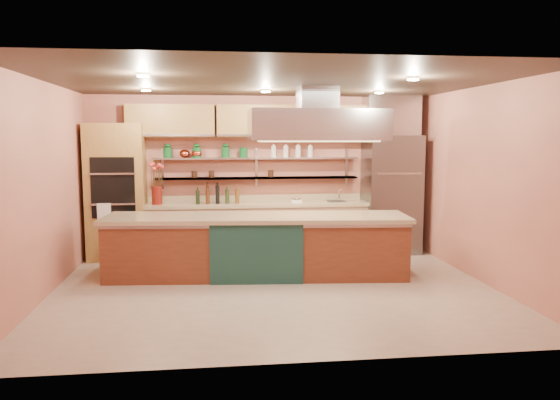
{
  "coord_description": "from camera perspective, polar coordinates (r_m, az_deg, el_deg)",
  "views": [
    {
      "loc": [
        -0.82,
        -7.28,
        2.08
      ],
      "look_at": [
        0.2,
        1.0,
        1.11
      ],
      "focal_mm": 35.0,
      "sensor_mm": 36.0,
      "label": 1
    }
  ],
  "objects": [
    {
      "name": "island",
      "position": [
        8.18,
        -2.44,
        -4.81
      ],
      "size": [
        4.46,
        1.33,
        0.92
      ],
      "primitive_type": "cube",
      "rotation": [
        0.0,
        0.0,
        -0.09
      ],
      "color": "brown",
      "rests_on": "floor"
    },
    {
      "name": "ceiling_downlights",
      "position": [
        7.55,
        -0.76,
        11.88
      ],
      "size": [
        4.0,
        2.8,
        0.02
      ],
      "primitive_type": "cube",
      "color": "#FFE5A5",
      "rests_on": "ceiling"
    },
    {
      "name": "upper_cabinets",
      "position": [
        9.63,
        -2.14,
        8.24
      ],
      "size": [
        4.6,
        0.36,
        0.55
      ],
      "primitive_type": "cube",
      "color": "olive",
      "rests_on": "wall_back"
    },
    {
      "name": "green_canister",
      "position": [
        9.66,
        -3.83,
        4.98
      ],
      "size": [
        0.15,
        0.15,
        0.18
      ],
      "primitive_type": "cylinder",
      "rotation": [
        0.0,
        0.0,
        0.04
      ],
      "color": "#0F491E",
      "rests_on": "wall_shelf_upper"
    },
    {
      "name": "oil_bottle_cluster",
      "position": [
        9.48,
        -6.55,
        0.4
      ],
      "size": [
        0.83,
        0.36,
        0.26
      ],
      "primitive_type": "cube",
      "rotation": [
        0.0,
        0.0,
        -0.17
      ],
      "color": "black",
      "rests_on": "back_counter"
    },
    {
      "name": "ceiling",
      "position": [
        7.36,
        -0.58,
        12.25
      ],
      "size": [
        6.0,
        5.0,
        0.02
      ],
      "primitive_type": "cube",
      "color": "black",
      "rests_on": "wall_back"
    },
    {
      "name": "wall_shelf_lower",
      "position": [
        9.7,
        -2.43,
        2.31
      ],
      "size": [
        3.6,
        0.26,
        0.03
      ],
      "primitive_type": "cube",
      "color": "#A3A7AA",
      "rests_on": "wall_back"
    },
    {
      "name": "wall_right",
      "position": [
        8.25,
        20.63,
        1.48
      ],
      "size": [
        0.04,
        5.0,
        2.8
      ],
      "primitive_type": "cube",
      "color": "#B36754",
      "rests_on": "floor"
    },
    {
      "name": "wall_shelf_upper",
      "position": [
        9.68,
        -2.44,
        4.38
      ],
      "size": [
        3.6,
        0.26,
        0.03
      ],
      "primitive_type": "cube",
      "color": "#A3A7AA",
      "rests_on": "wall_back"
    },
    {
      "name": "wall_front",
      "position": [
        4.89,
        2.72,
        -1.36
      ],
      "size": [
        6.0,
        0.04,
        2.8
      ],
      "primitive_type": "cube",
      "color": "#B36754",
      "rests_on": "floor"
    },
    {
      "name": "oven_stack",
      "position": [
        9.64,
        -16.71,
        0.82
      ],
      "size": [
        0.95,
        0.64,
        2.3
      ],
      "primitive_type": "cube",
      "color": "olive",
      "rests_on": "floor"
    },
    {
      "name": "wall_back",
      "position": [
        9.83,
        -2.21,
        2.66
      ],
      "size": [
        6.0,
        0.04,
        2.8
      ],
      "primitive_type": "cube",
      "color": "#B36754",
      "rests_on": "floor"
    },
    {
      "name": "copper_kettle",
      "position": [
        9.66,
        -9.93,
        4.8
      ],
      "size": [
        0.19,
        0.19,
        0.14
      ],
      "primitive_type": "ellipsoid",
      "rotation": [
        0.0,
        0.0,
        0.09
      ],
      "color": "#B6402A",
      "rests_on": "wall_shelf_upper"
    },
    {
      "name": "kitchen_scale",
      "position": [
        9.6,
        1.72,
        0.05
      ],
      "size": [
        0.19,
        0.15,
        0.1
      ],
      "primitive_type": "cube",
      "rotation": [
        0.0,
        0.0,
        -0.1
      ],
      "color": "silver",
      "rests_on": "back_counter"
    },
    {
      "name": "floor",
      "position": [
        7.61,
        -0.56,
        -9.3
      ],
      "size": [
        6.0,
        5.0,
        0.02
      ],
      "primitive_type": "cube",
      "color": "tan",
      "rests_on": "ground"
    },
    {
      "name": "flower_vase",
      "position": [
        9.53,
        -12.74,
        0.48
      ],
      "size": [
        0.21,
        0.21,
        0.31
      ],
      "primitive_type": "cylinder",
      "rotation": [
        0.0,
        0.0,
        -0.2
      ],
      "color": "#5A110D",
      "rests_on": "back_counter"
    },
    {
      "name": "wall_left",
      "position": [
        7.62,
        -23.59,
        0.96
      ],
      "size": [
        0.04,
        5.0,
        2.8
      ],
      "primitive_type": "cube",
      "color": "#B36754",
      "rests_on": "floor"
    },
    {
      "name": "bar_faucet",
      "position": [
        9.84,
        6.19,
        0.55
      ],
      "size": [
        0.04,
        0.04,
        0.23
      ],
      "primitive_type": "cylinder",
      "rotation": [
        0.0,
        0.0,
        0.3
      ],
      "color": "white",
      "rests_on": "back_counter"
    },
    {
      "name": "back_counter",
      "position": [
        9.64,
        -2.33,
        -3.01
      ],
      "size": [
        3.84,
        0.64,
        0.93
      ],
      "primitive_type": "cube",
      "color": "#A17E61",
      "rests_on": "floor"
    },
    {
      "name": "refrigerator",
      "position": [
        9.99,
        11.54,
        0.58
      ],
      "size": [
        0.95,
        0.72,
        2.1
      ],
      "primitive_type": "cube",
      "color": "slate",
      "rests_on": "floor"
    },
    {
      "name": "range_hood",
      "position": [
        8.14,
        3.89,
        7.82
      ],
      "size": [
        2.0,
        1.0,
        0.45
      ],
      "primitive_type": "cube",
      "color": "#A3A7AA",
      "rests_on": "ceiling"
    }
  ]
}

